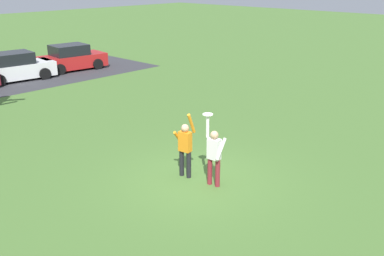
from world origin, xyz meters
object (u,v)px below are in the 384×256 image
at_px(person_catcher, 214,153).
at_px(parked_car_white, 15,67).
at_px(frisbee_disc, 208,114).
at_px(parked_car_red, 72,58).
at_px(person_defender, 185,146).

distance_m(person_catcher, parked_car_white, 16.92).
relative_size(person_catcher, frisbee_disc, 7.28).
distance_m(frisbee_disc, parked_car_red, 17.82).
relative_size(person_catcher, parked_car_white, 0.49).
height_order(person_catcher, frisbee_disc, frisbee_disc).
xyz_separation_m(frisbee_disc, parked_car_red, (6.08, 16.69, -1.37)).
xyz_separation_m(person_catcher, parked_car_red, (6.05, 16.92, -0.25)).
bearing_deg(frisbee_disc, person_defender, 98.30).
bearing_deg(person_catcher, person_defender, -0.00).
height_order(frisbee_disc, parked_car_white, frisbee_disc).
relative_size(person_catcher, parked_car_red, 0.49).
bearing_deg(frisbee_disc, person_catcher, -81.70).
bearing_deg(parked_car_red, person_catcher, -103.75).
bearing_deg(person_defender, parked_car_white, 162.90).
distance_m(person_catcher, person_defender, 1.00).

